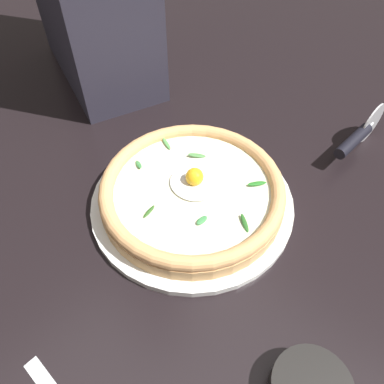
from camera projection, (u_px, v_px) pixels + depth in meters
name	position (u px, v px, depth m)	size (l,w,h in m)	color
ground_plane	(181.00, 201.00, 0.68)	(2.40, 2.40, 0.03)	black
pizza_plate	(192.00, 202.00, 0.66)	(0.34, 0.34, 0.01)	white
pizza	(192.00, 191.00, 0.63)	(0.30, 0.30, 0.06)	#E0A969
pizza_cutter	(359.00, 135.00, 0.71)	(0.02, 0.16, 0.08)	silver
pepper_shaker	(108.00, 77.00, 0.83)	(0.03, 0.03, 0.08)	silver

